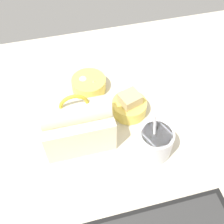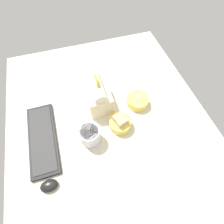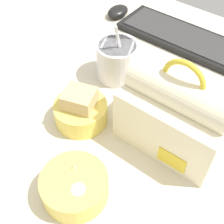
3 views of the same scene
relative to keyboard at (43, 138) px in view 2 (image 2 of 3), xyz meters
The scene contains 7 objects.
desk_surface 36.05cm from the keyboard, 90.55° to the right, with size 140.00×110.00×2.00cm.
keyboard is the anchor object (origin of this frame).
lunch_bag 37.26cm from the keyboard, 67.05° to the right, with size 21.17×12.82×21.49cm.
soup_cup 25.31cm from the keyboard, 107.29° to the right, with size 10.44×10.44×15.85cm.
bento_bowl_sandwich 41.26cm from the keyboard, 96.29° to the right, with size 11.81×11.81×8.59cm.
bento_bowl_snacks 55.61cm from the keyboard, 83.09° to the right, with size 12.47×12.47×5.92cm.
computer_mouse 24.66cm from the keyboard, behind, with size 5.53×7.89×3.07cm.
Camera 2 is at (-44.95, 11.97, 87.09)cm, focal length 28.00 mm.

